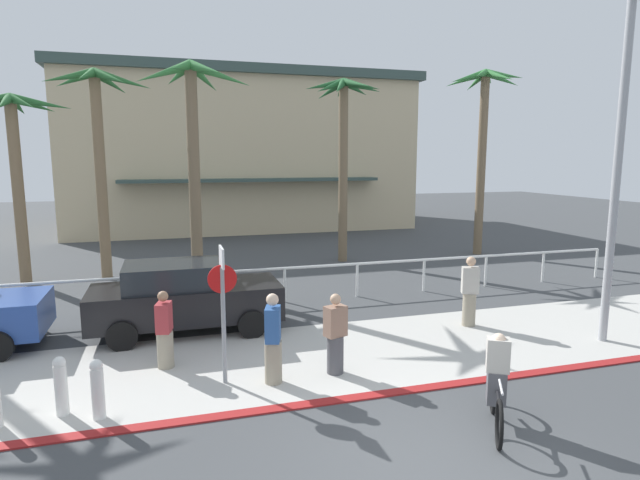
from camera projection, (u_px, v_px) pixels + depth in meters
name	position (u px, v px, depth m)	size (l,w,h in m)	color
ground_plane	(275.00, 290.00, 16.41)	(80.00, 80.00, 0.00)	#424447
sidewalk_strip	(330.00, 355.00, 10.91)	(44.00, 4.00, 0.02)	beige
curb_paint	(365.00, 396.00, 9.02)	(44.00, 0.24, 0.03)	maroon
building_backdrop	(238.00, 152.00, 32.56)	(19.93, 12.25, 9.00)	beige
rail_fence	(285.00, 274.00, 14.86)	(22.31, 0.08, 1.04)	white
stop_sign_bike_lane	(223.00, 295.00, 9.31)	(0.52, 0.56, 2.56)	gray
bollard_0	(61.00, 386.00, 8.29)	(0.20, 0.20, 1.00)	white
bollard_3	(98.00, 389.00, 8.18)	(0.20, 0.20, 1.00)	white
streetlight_curb	(628.00, 151.00, 10.92)	(0.24, 2.54, 7.50)	#9EA0A5
palm_tree_2	(13.00, 138.00, 16.61)	(3.70, 3.21, 6.17)	#846B4C
palm_tree_3	(98.00, 123.00, 17.29)	(3.39, 2.94, 7.08)	#846B4C
palm_tree_4	(194.00, 125.00, 15.84)	(3.47, 3.20, 7.04)	#756047
palm_tree_5	(345.00, 121.00, 20.19)	(3.02, 3.45, 7.19)	#756047
palm_tree_6	(484.00, 116.00, 21.64)	(3.28, 3.30, 7.78)	#756047
car_black_1	(184.00, 296.00, 12.31)	(4.40, 2.02, 1.69)	black
cyclist_black_0	(497.00, 383.00, 7.98)	(0.98, 1.60, 1.50)	black
pedestrian_0	(273.00, 342.00, 9.45)	(0.40, 0.46, 1.71)	gray
pedestrian_1	(470.00, 294.00, 12.72)	(0.47, 0.42, 1.76)	gray
pedestrian_2	(335.00, 338.00, 9.89)	(0.46, 0.40, 1.59)	#4C4C51
pedestrian_3	(165.00, 333.00, 10.17)	(0.38, 0.45, 1.57)	gray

